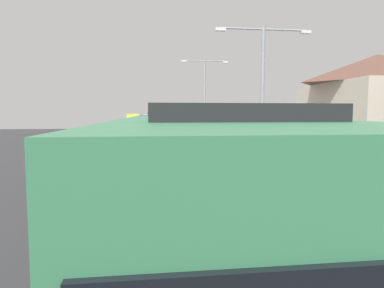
{
  "coord_description": "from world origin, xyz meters",
  "views": [
    {
      "loc": [
        -2.18,
        5.93,
        3.12
      ],
      "look_at": [
        -0.34,
        20.11,
        1.86
      ],
      "focal_mm": 32.01,
      "sensor_mm": 36.0,
      "label": 1
    }
  ],
  "objects_px": {
    "bus_rear": "(153,123)",
    "box_truck_oncoming": "(134,122)",
    "streetlamp_mid": "(263,82)",
    "bus_lead": "(195,189)",
    "bus_second_in_line": "(164,141)",
    "bus_middle": "(158,130)",
    "bus_fourth_in_line": "(155,125)",
    "white_suv": "(337,199)",
    "streetlamp_far": "(205,92)"
  },
  "relations": [
    {
      "from": "bus_rear",
      "to": "box_truck_oncoming",
      "type": "xyz_separation_m",
      "value": [
        -3.3,
        5.55,
        0.02
      ]
    },
    {
      "from": "streetlamp_mid",
      "to": "bus_lead",
      "type": "bearing_deg",
      "value": -114.3
    },
    {
      "from": "bus_second_in_line",
      "to": "bus_middle",
      "type": "bearing_deg",
      "value": 90.0
    },
    {
      "from": "bus_fourth_in_line",
      "to": "bus_rear",
      "type": "bearing_deg",
      "value": 90.0
    },
    {
      "from": "white_suv",
      "to": "box_truck_oncoming",
      "type": "distance_m",
      "value": 54.64
    },
    {
      "from": "bus_fourth_in_line",
      "to": "white_suv",
      "type": "height_order",
      "value": "bus_fourth_in_line"
    },
    {
      "from": "bus_middle",
      "to": "streetlamp_mid",
      "type": "bearing_deg",
      "value": -67.15
    },
    {
      "from": "box_truck_oncoming",
      "to": "bus_middle",
      "type": "bearing_deg",
      "value": -83.87
    },
    {
      "from": "bus_lead",
      "to": "streetlamp_mid",
      "type": "distance_m",
      "value": 13.5
    },
    {
      "from": "streetlamp_mid",
      "to": "bus_rear",
      "type": "bearing_deg",
      "value": 98.08
    },
    {
      "from": "bus_rear",
      "to": "white_suv",
      "type": "distance_m",
      "value": 48.78
    },
    {
      "from": "bus_fourth_in_line",
      "to": "bus_rear",
      "type": "distance_m",
      "value": 12.54
    },
    {
      "from": "bus_second_in_line",
      "to": "bus_lead",
      "type": "bearing_deg",
      "value": -90.0
    },
    {
      "from": "bus_lead",
      "to": "bus_fourth_in_line",
      "type": "height_order",
      "value": "same"
    },
    {
      "from": "streetlamp_far",
      "to": "bus_second_in_line",
      "type": "bearing_deg",
      "value": -105.63
    },
    {
      "from": "bus_rear",
      "to": "bus_middle",
      "type": "bearing_deg",
      "value": -90.0
    },
    {
      "from": "bus_second_in_line",
      "to": "bus_fourth_in_line",
      "type": "height_order",
      "value": "same"
    },
    {
      "from": "streetlamp_far",
      "to": "bus_rear",
      "type": "bearing_deg",
      "value": 106.11
    },
    {
      "from": "bus_rear",
      "to": "white_suv",
      "type": "height_order",
      "value": "bus_rear"
    },
    {
      "from": "bus_rear",
      "to": "box_truck_oncoming",
      "type": "bearing_deg",
      "value": 120.73
    },
    {
      "from": "bus_second_in_line",
      "to": "bus_middle",
      "type": "relative_size",
      "value": 0.99
    },
    {
      "from": "streetlamp_mid",
      "to": "streetlamp_far",
      "type": "relative_size",
      "value": 0.86
    },
    {
      "from": "streetlamp_far",
      "to": "box_truck_oncoming",
      "type": "bearing_deg",
      "value": 109.74
    },
    {
      "from": "bus_middle",
      "to": "white_suv",
      "type": "bearing_deg",
      "value": -81.03
    },
    {
      "from": "bus_middle",
      "to": "streetlamp_far",
      "type": "xyz_separation_m",
      "value": [
        5.4,
        6.52,
        3.84
      ]
    },
    {
      "from": "bus_fourth_in_line",
      "to": "white_suv",
      "type": "bearing_deg",
      "value": -84.15
    },
    {
      "from": "box_truck_oncoming",
      "to": "white_suv",
      "type": "bearing_deg",
      "value": -82.64
    },
    {
      "from": "bus_lead",
      "to": "streetlamp_far",
      "type": "relative_size",
      "value": 1.19
    },
    {
      "from": "bus_lead",
      "to": "bus_middle",
      "type": "xyz_separation_m",
      "value": [
        0.0,
        24.76,
        0.0
      ]
    },
    {
      "from": "box_truck_oncoming",
      "to": "bus_rear",
      "type": "bearing_deg",
      "value": -59.27
    },
    {
      "from": "bus_second_in_line",
      "to": "box_truck_oncoming",
      "type": "bearing_deg",
      "value": 94.34
    },
    {
      "from": "white_suv",
      "to": "streetlamp_far",
      "type": "distance_m",
      "value": 30.33
    },
    {
      "from": "bus_lead",
      "to": "bus_fourth_in_line",
      "type": "relative_size",
      "value": 0.93
    },
    {
      "from": "bus_second_in_line",
      "to": "streetlamp_mid",
      "type": "xyz_separation_m",
      "value": [
        5.4,
        -0.03,
        3.2
      ]
    },
    {
      "from": "white_suv",
      "to": "streetlamp_mid",
      "type": "relative_size",
      "value": 0.65
    },
    {
      "from": "white_suv",
      "to": "bus_middle",
      "type": "bearing_deg",
      "value": 98.97
    },
    {
      "from": "bus_middle",
      "to": "box_truck_oncoming",
      "type": "relative_size",
      "value": 1.51
    },
    {
      "from": "bus_fourth_in_line",
      "to": "box_truck_oncoming",
      "type": "distance_m",
      "value": 18.4
    },
    {
      "from": "bus_fourth_in_line",
      "to": "white_suv",
      "type": "relative_size",
      "value": 2.27
    },
    {
      "from": "bus_rear",
      "to": "streetlamp_mid",
      "type": "height_order",
      "value": "streetlamp_mid"
    },
    {
      "from": "box_truck_oncoming",
      "to": "streetlamp_far",
      "type": "relative_size",
      "value": 0.84
    },
    {
      "from": "streetlamp_far",
      "to": "bus_middle",
      "type": "bearing_deg",
      "value": -129.62
    },
    {
      "from": "bus_fourth_in_line",
      "to": "bus_second_in_line",
      "type": "bearing_deg",
      "value": -90.0
    },
    {
      "from": "bus_middle",
      "to": "white_suv",
      "type": "relative_size",
      "value": 2.27
    },
    {
      "from": "bus_lead",
      "to": "bus_rear",
      "type": "xyz_separation_m",
      "value": [
        0.0,
        49.97,
        0.0
      ]
    },
    {
      "from": "bus_second_in_line",
      "to": "white_suv",
      "type": "relative_size",
      "value": 2.24
    },
    {
      "from": "bus_lead",
      "to": "streetlamp_mid",
      "type": "relative_size",
      "value": 1.38
    },
    {
      "from": "bus_lead",
      "to": "bus_second_in_line",
      "type": "xyz_separation_m",
      "value": [
        0.0,
        11.99,
        0.0
      ]
    },
    {
      "from": "white_suv",
      "to": "streetlamp_far",
      "type": "height_order",
      "value": "streetlamp_far"
    },
    {
      "from": "streetlamp_far",
      "to": "white_suv",
      "type": "bearing_deg",
      "value": -93.25
    }
  ]
}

